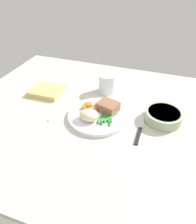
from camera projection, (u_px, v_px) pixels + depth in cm
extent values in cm
cube|color=beige|center=(106.00, 118.00, 82.24)|extent=(120.00, 90.00, 2.00)
cylinder|color=white|center=(98.00, 116.00, 80.68)|extent=(23.15, 23.15, 1.60)
cube|color=#936047|center=(109.00, 107.00, 81.07)|extent=(9.11, 8.18, 3.56)
ellipsoid|color=beige|center=(89.00, 115.00, 76.37)|extent=(7.28, 5.79, 4.09)
cylinder|color=orange|center=(89.00, 105.00, 84.06)|extent=(2.46, 2.46, 1.26)
cylinder|color=orange|center=(97.00, 105.00, 84.33)|extent=(2.35, 2.35, 0.84)
cylinder|color=orange|center=(90.00, 111.00, 80.94)|extent=(2.30, 2.30, 0.82)
cylinder|color=orange|center=(84.00, 107.00, 82.79)|extent=(1.99, 1.99, 1.24)
cylinder|color=orange|center=(88.00, 105.00, 84.30)|extent=(1.96, 1.96, 0.91)
cylinder|color=orange|center=(86.00, 104.00, 84.80)|extent=(1.98, 1.98, 0.94)
cylinder|color=orange|center=(94.00, 111.00, 80.51)|extent=(2.28, 2.28, 1.24)
cylinder|color=#2D8C38|center=(108.00, 118.00, 77.57)|extent=(3.61, 5.87, 0.79)
cylinder|color=#2D8C38|center=(103.00, 116.00, 78.65)|extent=(0.90, 7.00, 0.84)
cylinder|color=#2D8C38|center=(106.00, 118.00, 77.75)|extent=(2.50, 5.92, 0.89)
cylinder|color=#2D8C38|center=(111.00, 117.00, 78.29)|extent=(2.60, 6.36, 0.87)
cylinder|color=#2D8C38|center=(103.00, 118.00, 77.79)|extent=(2.71, 7.05, 0.83)
cylinder|color=#2D8C38|center=(109.00, 119.00, 77.46)|extent=(3.21, 7.91, 0.67)
cylinder|color=#2D8C38|center=(104.00, 120.00, 76.79)|extent=(3.54, 5.62, 0.70)
cylinder|color=#2D8C38|center=(110.00, 117.00, 77.97)|extent=(3.77, 7.19, 0.88)
cylinder|color=#2D8C38|center=(102.00, 118.00, 77.71)|extent=(2.75, 7.64, 0.68)
cylinder|color=#2D8C38|center=(103.00, 115.00, 79.11)|extent=(1.86, 8.47, 0.61)
cube|color=silver|center=(56.00, 111.00, 83.99)|extent=(1.00, 13.00, 0.40)
cube|color=silver|center=(64.00, 100.00, 90.41)|extent=(0.24, 3.60, 0.40)
cube|color=silver|center=(65.00, 100.00, 90.31)|extent=(0.24, 3.60, 0.40)
cube|color=silver|center=(66.00, 100.00, 90.20)|extent=(0.24, 3.60, 0.40)
cube|color=silver|center=(67.00, 101.00, 90.10)|extent=(0.24, 3.60, 0.40)
cube|color=black|center=(138.00, 136.00, 72.55)|extent=(1.30, 9.00, 0.64)
cube|color=silver|center=(143.00, 119.00, 80.10)|extent=(1.70, 12.00, 0.40)
cylinder|color=silver|center=(107.00, 83.00, 93.96)|extent=(7.79, 7.79, 8.51)
cylinder|color=silver|center=(107.00, 88.00, 95.38)|extent=(7.17, 7.17, 3.80)
cylinder|color=#99B28C|center=(163.00, 116.00, 78.52)|extent=(13.81, 13.81, 4.03)
cylinder|color=#4C8C42|center=(164.00, 114.00, 77.97)|extent=(11.74, 11.74, 2.21)
cube|color=#DBBC6B|center=(46.00, 91.00, 94.90)|extent=(14.20, 11.72, 2.18)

